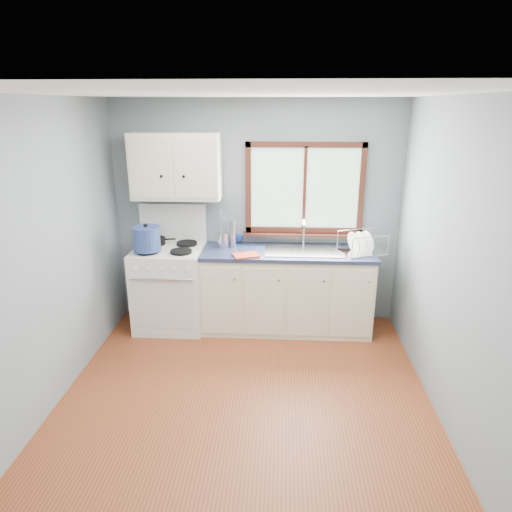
# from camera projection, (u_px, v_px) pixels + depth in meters

# --- Properties ---
(floor) EXTENTS (3.20, 3.60, 0.02)m
(floor) POSITION_uv_depth(u_px,v_px,m) (244.00, 409.00, 3.85)
(floor) COLOR brown
(floor) RESTS_ON ground
(ceiling) EXTENTS (3.20, 3.60, 0.02)m
(ceiling) POSITION_uv_depth(u_px,v_px,m) (241.00, 92.00, 3.05)
(ceiling) COLOR white
(ceiling) RESTS_ON wall_back
(wall_back) EXTENTS (3.20, 0.02, 2.50)m
(wall_back) POSITION_uv_depth(u_px,v_px,m) (256.00, 214.00, 5.16)
(wall_back) COLOR gray
(wall_back) RESTS_ON ground
(wall_front) EXTENTS (3.20, 0.02, 2.50)m
(wall_front) POSITION_uv_depth(u_px,v_px,m) (202.00, 431.00, 1.73)
(wall_front) COLOR gray
(wall_front) RESTS_ON ground
(wall_left) EXTENTS (0.02, 3.60, 2.50)m
(wall_left) POSITION_uv_depth(u_px,v_px,m) (36.00, 264.00, 3.53)
(wall_left) COLOR gray
(wall_left) RESTS_ON ground
(wall_right) EXTENTS (0.02, 3.60, 2.50)m
(wall_right) POSITION_uv_depth(u_px,v_px,m) (460.00, 273.00, 3.36)
(wall_right) COLOR gray
(wall_right) RESTS_ON ground
(gas_range) EXTENTS (0.76, 0.69, 1.36)m
(gas_range) POSITION_uv_depth(u_px,v_px,m) (170.00, 285.00, 5.13)
(gas_range) COLOR white
(gas_range) RESTS_ON floor
(base_cabinets) EXTENTS (1.85, 0.60, 0.88)m
(base_cabinets) POSITION_uv_depth(u_px,v_px,m) (286.00, 294.00, 5.11)
(base_cabinets) COLOR #F2EAC8
(base_cabinets) RESTS_ON floor
(countertop) EXTENTS (1.89, 0.64, 0.04)m
(countertop) POSITION_uv_depth(u_px,v_px,m) (287.00, 252.00, 4.95)
(countertop) COLOR #1D2542
(countertop) RESTS_ON base_cabinets
(sink) EXTENTS (0.84, 0.46, 0.44)m
(sink) POSITION_uv_depth(u_px,v_px,m) (304.00, 256.00, 4.95)
(sink) COLOR silver
(sink) RESTS_ON countertop
(window) EXTENTS (1.36, 0.10, 1.03)m
(window) POSITION_uv_depth(u_px,v_px,m) (304.00, 195.00, 5.02)
(window) COLOR #9EC6A8
(window) RESTS_ON wall_back
(upper_cabinets) EXTENTS (0.95, 0.35, 0.70)m
(upper_cabinets) POSITION_uv_depth(u_px,v_px,m) (176.00, 166.00, 4.86)
(upper_cabinets) COLOR #F2EAC8
(upper_cabinets) RESTS_ON wall_back
(skillet) EXTENTS (0.37, 0.28, 0.05)m
(skillet) POSITION_uv_depth(u_px,v_px,m) (155.00, 240.00, 5.12)
(skillet) COLOR black
(skillet) RESTS_ON gas_range
(stockpot) EXTENTS (0.37, 0.37, 0.29)m
(stockpot) POSITION_uv_depth(u_px,v_px,m) (147.00, 238.00, 4.79)
(stockpot) COLOR navy
(stockpot) RESTS_ON gas_range
(utensil_crock) EXTENTS (0.14, 0.14, 0.41)m
(utensil_crock) POSITION_uv_depth(u_px,v_px,m) (223.00, 240.00, 5.05)
(utensil_crock) COLOR silver
(utensil_crock) RESTS_ON countertop
(thermos) EXTENTS (0.09, 0.09, 0.30)m
(thermos) POSITION_uv_depth(u_px,v_px,m) (233.00, 234.00, 5.03)
(thermos) COLOR silver
(thermos) RESTS_ON countertop
(soap_bottle) EXTENTS (0.12, 0.12, 0.24)m
(soap_bottle) POSITION_uv_depth(u_px,v_px,m) (237.00, 233.00, 5.18)
(soap_bottle) COLOR #183FA6
(soap_bottle) RESTS_ON countertop
(dish_towel) EXTENTS (0.31, 0.26, 0.02)m
(dish_towel) POSITION_uv_depth(u_px,v_px,m) (246.00, 255.00, 4.76)
(dish_towel) COLOR #C84029
(dish_towel) RESTS_ON countertop
(dish_rack) EXTENTS (0.54, 0.48, 0.23)m
(dish_rack) POSITION_uv_depth(u_px,v_px,m) (361.00, 247.00, 4.87)
(dish_rack) COLOR silver
(dish_rack) RESTS_ON countertop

